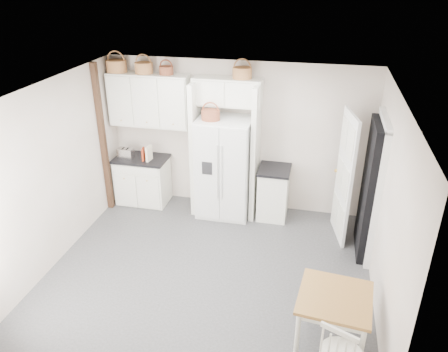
# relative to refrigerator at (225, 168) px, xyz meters

# --- Properties ---
(floor) EXTENTS (4.50, 4.50, 0.00)m
(floor) POSITION_rel_refrigerator_xyz_m (0.15, -1.63, -0.86)
(floor) COLOR #353536
(floor) RESTS_ON ground
(ceiling) EXTENTS (4.50, 4.50, 0.00)m
(ceiling) POSITION_rel_refrigerator_xyz_m (0.15, -1.63, 1.74)
(ceiling) COLOR white
(ceiling) RESTS_ON wall_back
(wall_back) EXTENTS (4.50, 0.00, 4.50)m
(wall_back) POSITION_rel_refrigerator_xyz_m (0.15, 0.37, 0.44)
(wall_back) COLOR #BDAB9A
(wall_back) RESTS_ON floor
(wall_left) EXTENTS (0.00, 4.00, 4.00)m
(wall_left) POSITION_rel_refrigerator_xyz_m (-2.10, -1.63, 0.44)
(wall_left) COLOR #BDAB9A
(wall_left) RESTS_ON floor
(wall_right) EXTENTS (0.00, 4.00, 4.00)m
(wall_right) POSITION_rel_refrigerator_xyz_m (2.40, -1.63, 0.44)
(wall_right) COLOR #BDAB9A
(wall_right) RESTS_ON floor
(refrigerator) EXTENTS (0.89, 0.72, 1.73)m
(refrigerator) POSITION_rel_refrigerator_xyz_m (0.00, 0.00, 0.00)
(refrigerator) COLOR silver
(refrigerator) RESTS_ON floor
(base_cab_left) EXTENTS (0.90, 0.57, 0.83)m
(base_cab_left) POSITION_rel_refrigerator_xyz_m (-1.54, 0.07, -0.45)
(base_cab_left) COLOR white
(base_cab_left) RESTS_ON floor
(base_cab_right) EXTENTS (0.49, 0.59, 0.86)m
(base_cab_right) POSITION_rel_refrigerator_xyz_m (0.84, 0.07, -0.43)
(base_cab_right) COLOR white
(base_cab_right) RESTS_ON floor
(dining_table) EXTENTS (0.87, 0.87, 0.66)m
(dining_table) POSITION_rel_refrigerator_xyz_m (1.85, -2.63, -0.53)
(dining_table) COLOR olive
(dining_table) RESTS_ON floor
(counter_left) EXTENTS (0.94, 0.61, 0.04)m
(counter_left) POSITION_rel_refrigerator_xyz_m (-1.54, 0.07, -0.01)
(counter_left) COLOR black
(counter_left) RESTS_ON base_cab_left
(counter_right) EXTENTS (0.53, 0.63, 0.04)m
(counter_right) POSITION_rel_refrigerator_xyz_m (0.84, 0.07, 0.02)
(counter_right) COLOR black
(counter_right) RESTS_ON base_cab_right
(toaster) EXTENTS (0.28, 0.17, 0.19)m
(toaster) POSITION_rel_refrigerator_xyz_m (-1.79, -0.03, 0.10)
(toaster) COLOR silver
(toaster) RESTS_ON counter_left
(cookbook_red) EXTENTS (0.06, 0.15, 0.22)m
(cookbook_red) POSITION_rel_refrigerator_xyz_m (-1.46, -0.01, 0.12)
(cookbook_red) COLOR #9D2B10
(cookbook_red) RESTS_ON counter_left
(cookbook_cream) EXTENTS (0.06, 0.18, 0.27)m
(cookbook_cream) POSITION_rel_refrigerator_xyz_m (-1.35, -0.01, 0.14)
(cookbook_cream) COLOR #F5E7C4
(cookbook_cream) RESTS_ON counter_left
(basket_upper_a) EXTENTS (0.34, 0.34, 0.20)m
(basket_upper_a) POSITION_rel_refrigerator_xyz_m (-1.89, 0.20, 1.58)
(basket_upper_a) COLOR #9C6738
(basket_upper_a) RESTS_ON upper_cabinet
(basket_upper_b) EXTENTS (0.30, 0.30, 0.18)m
(basket_upper_b) POSITION_rel_refrigerator_xyz_m (-1.41, 0.20, 1.57)
(basket_upper_b) COLOR #9C6738
(basket_upper_b) RESTS_ON upper_cabinet
(basket_upper_c) EXTENTS (0.23, 0.23, 0.14)m
(basket_upper_c) POSITION_rel_refrigerator_xyz_m (-1.02, 0.20, 1.55)
(basket_upper_c) COLOR brown
(basket_upper_c) RESTS_ON upper_cabinet
(basket_bridge_b) EXTENTS (0.31, 0.31, 0.17)m
(basket_bridge_b) POSITION_rel_refrigerator_xyz_m (0.24, 0.20, 1.57)
(basket_bridge_b) COLOR #9C6738
(basket_bridge_b) RESTS_ON bridge_cabinet
(basket_fridge_a) EXTENTS (0.30, 0.30, 0.16)m
(basket_fridge_a) POSITION_rel_refrigerator_xyz_m (-0.21, -0.10, 0.94)
(basket_fridge_a) COLOR brown
(basket_fridge_a) RESTS_ON refrigerator
(upper_cabinet) EXTENTS (1.40, 0.34, 0.90)m
(upper_cabinet) POSITION_rel_refrigerator_xyz_m (-1.35, 0.20, 1.04)
(upper_cabinet) COLOR white
(upper_cabinet) RESTS_ON wall_back
(bridge_cabinet) EXTENTS (1.12, 0.34, 0.45)m
(bridge_cabinet) POSITION_rel_refrigerator_xyz_m (-0.00, 0.20, 1.26)
(bridge_cabinet) COLOR white
(bridge_cabinet) RESTS_ON wall_back
(fridge_panel_left) EXTENTS (0.08, 0.60, 2.30)m
(fridge_panel_left) POSITION_rel_refrigerator_xyz_m (-0.51, 0.07, 0.29)
(fridge_panel_left) COLOR white
(fridge_panel_left) RESTS_ON floor
(fridge_panel_right) EXTENTS (0.08, 0.60, 2.30)m
(fridge_panel_right) POSITION_rel_refrigerator_xyz_m (0.51, 0.07, 0.29)
(fridge_panel_right) COLOR white
(fridge_panel_right) RESTS_ON floor
(trim_post) EXTENTS (0.09, 0.09, 2.60)m
(trim_post) POSITION_rel_refrigerator_xyz_m (-2.05, -0.28, 0.44)
(trim_post) COLOR #412416
(trim_post) RESTS_ON floor
(doorway_void) EXTENTS (0.18, 0.85, 2.05)m
(doorway_void) POSITION_rel_refrigerator_xyz_m (2.31, -0.63, 0.16)
(doorway_void) COLOR black
(doorway_void) RESTS_ON floor
(door_slab) EXTENTS (0.21, 0.79, 2.05)m
(door_slab) POSITION_rel_refrigerator_xyz_m (1.95, -0.30, 0.16)
(door_slab) COLOR white
(door_slab) RESTS_ON floor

